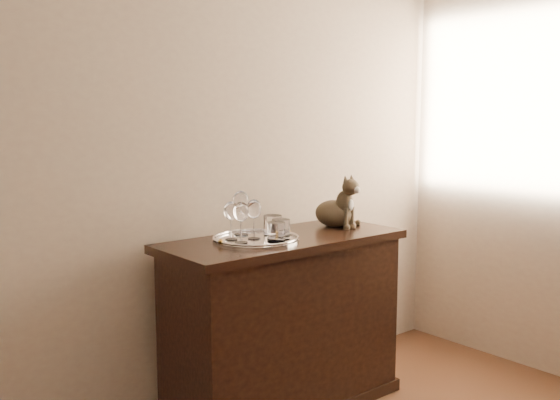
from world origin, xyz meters
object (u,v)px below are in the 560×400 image
(wine_glass_a, at_px, (231,221))
(tumbler_b, at_px, (276,232))
(wine_glass_c, at_px, (241,223))
(tumbler_a, at_px, (281,229))
(tray, at_px, (256,239))
(cat, at_px, (334,200))
(wine_glass_d, at_px, (254,219))
(sideboard, at_px, (284,323))
(tumbler_c, at_px, (273,225))
(wine_glass_b, at_px, (241,213))

(wine_glass_a, relative_size, tumbler_b, 1.94)
(wine_glass_c, relative_size, tumbler_a, 1.99)
(tray, bearing_deg, cat, 3.80)
(tray, bearing_deg, tumbler_b, -81.94)
(wine_glass_d, xyz_separation_m, cat, (0.55, 0.04, 0.04))
(wine_glass_c, height_order, wine_glass_d, wine_glass_c)
(sideboard, height_order, tray, tray)
(cat, bearing_deg, tumbler_c, 176.97)
(sideboard, bearing_deg, wine_glass_d, 175.20)
(wine_glass_d, distance_m, tumbler_b, 0.13)
(wine_glass_a, xyz_separation_m, tumbler_b, (0.13, -0.17, -0.04))
(wine_glass_c, bearing_deg, cat, 6.77)
(tumbler_a, xyz_separation_m, tumbler_c, (0.03, 0.10, 0.00))
(wine_glass_c, height_order, cat, cat)
(tumbler_a, height_order, cat, cat)
(cat, bearing_deg, tray, 177.03)
(tumbler_a, height_order, tumbler_c, tumbler_c)
(tray, bearing_deg, tumbler_c, 4.05)
(tumbler_c, bearing_deg, tumbler_a, -107.11)
(tray, height_order, wine_glass_c, wine_glass_c)
(wine_glass_a, relative_size, tumbler_a, 1.90)
(wine_glass_a, relative_size, wine_glass_c, 0.95)
(tray, relative_size, tumbler_c, 4.13)
(wine_glass_b, height_order, cat, cat)
(wine_glass_b, distance_m, tumbler_a, 0.23)
(wine_glass_d, height_order, tumbler_a, wine_glass_d)
(wine_glass_c, distance_m, tumbler_c, 0.23)
(wine_glass_a, distance_m, tumbler_a, 0.23)
(wine_glass_a, distance_m, tumbler_c, 0.22)
(tumbler_b, bearing_deg, wine_glass_a, 126.26)
(wine_glass_c, relative_size, tumbler_b, 2.03)
(tray, distance_m, tumbler_a, 0.13)
(wine_glass_c, xyz_separation_m, wine_glass_d, (0.10, 0.04, -0.00))
(tumbler_b, bearing_deg, wine_glass_c, 147.29)
(tumbler_c, relative_size, cat, 0.35)
(tumbler_a, bearing_deg, tumbler_b, -147.70)
(wine_glass_c, distance_m, tumbler_a, 0.20)
(wine_glass_d, height_order, tumbler_c, wine_glass_d)
(sideboard, relative_size, tray, 3.00)
(tray, xyz_separation_m, tumbler_a, (0.08, -0.09, 0.05))
(wine_glass_d, bearing_deg, wine_glass_b, 84.26)
(wine_glass_a, xyz_separation_m, tumbler_c, (0.21, -0.04, -0.04))
(tray, height_order, wine_glass_b, wine_glass_b)
(sideboard, bearing_deg, tumbler_b, -141.26)
(wine_glass_b, relative_size, wine_glass_c, 1.14)
(tumbler_c, bearing_deg, wine_glass_a, 170.13)
(wine_glass_c, bearing_deg, wine_glass_b, 54.21)
(wine_glass_d, distance_m, cat, 0.55)
(tray, relative_size, tumbler_b, 4.38)
(wine_glass_b, height_order, wine_glass_d, wine_glass_b)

